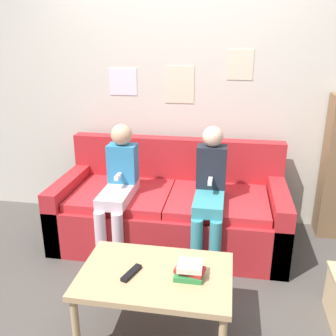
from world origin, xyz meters
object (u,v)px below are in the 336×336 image
Objects in this scene: coffee_table at (155,280)px; person_right at (210,189)px; couch at (171,210)px; person_left at (119,183)px; tv_remote at (131,273)px.

person_right reaches higher than coffee_table.
couch is 0.56m from person_left.
person_right is at bearing -31.39° from couch.
couch is at bearing 106.57° from tv_remote.
tv_remote is at bearing -69.48° from person_left.
couch is 0.52m from person_right.
tv_remote is at bearing -163.92° from coffee_table.
person_left reaches higher than tv_remote.
couch is at bearing 148.61° from person_right.
person_right is at bearing -0.07° from person_left.
person_right is (0.26, 0.92, 0.22)m from coffee_table.
couch is 1.82× the size of person_right.
coffee_table is 0.83× the size of person_right.
tv_remote is (-0.39, -0.96, -0.17)m from person_right.
person_right is 6.22× the size of tv_remote.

